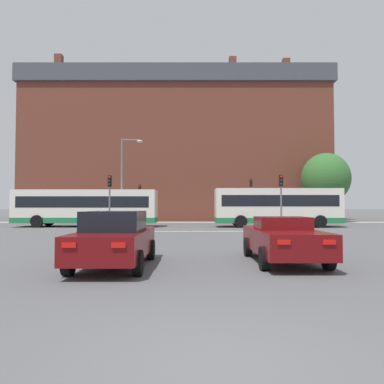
# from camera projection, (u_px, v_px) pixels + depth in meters

# --- Properties ---
(ground_plane) EXTENTS (400.00, 400.00, 0.00)m
(ground_plane) POSITION_uv_depth(u_px,v_px,m) (222.00, 366.00, 3.99)
(ground_plane) COLOR #545456
(stop_line_strip) EXTENTS (9.16, 0.30, 0.01)m
(stop_line_strip) POSITION_uv_depth(u_px,v_px,m) (196.00, 231.00, 25.32)
(stop_line_strip) COLOR silver
(stop_line_strip) RESTS_ON ground_plane
(far_pavement) EXTENTS (70.18, 2.50, 0.01)m
(far_pavement) POSITION_uv_depth(u_px,v_px,m) (194.00, 222.00, 39.55)
(far_pavement) COLOR #A09B91
(far_pavement) RESTS_ON ground_plane
(brick_civic_building) EXTENTS (36.86, 15.93, 20.60)m
(brick_civic_building) POSITION_uv_depth(u_px,v_px,m) (176.00, 151.00, 49.93)
(brick_civic_building) COLOR brown
(brick_civic_building) RESTS_ON ground_plane
(car_saloon_left) EXTENTS (1.94, 4.54, 1.57)m
(car_saloon_left) POSITION_uv_depth(u_px,v_px,m) (114.00, 239.00, 10.55)
(car_saloon_left) COLOR #600C0F
(car_saloon_left) RESTS_ON ground_plane
(car_roadster_right) EXTENTS (1.96, 4.58, 1.38)m
(car_roadster_right) POSITION_uv_depth(u_px,v_px,m) (282.00, 239.00, 11.39)
(car_roadster_right) COLOR #600C0F
(car_roadster_right) RESTS_ON ground_plane
(bus_crossing_lead) EXTENTS (10.16, 2.69, 3.15)m
(bus_crossing_lead) POSITION_uv_depth(u_px,v_px,m) (276.00, 206.00, 30.80)
(bus_crossing_lead) COLOR silver
(bus_crossing_lead) RESTS_ON ground_plane
(bus_crossing_trailing) EXTENTS (11.63, 2.77, 3.05)m
(bus_crossing_trailing) POSITION_uv_depth(u_px,v_px,m) (85.00, 207.00, 31.10)
(bus_crossing_trailing) COLOR silver
(bus_crossing_trailing) RESTS_ON ground_plane
(traffic_light_near_left) EXTENTS (0.26, 0.31, 3.89)m
(traffic_light_near_left) POSITION_uv_depth(u_px,v_px,m) (108.00, 193.00, 26.32)
(traffic_light_near_left) COLOR slate
(traffic_light_near_left) RESTS_ON ground_plane
(traffic_light_far_left) EXTENTS (0.26, 0.31, 3.93)m
(traffic_light_far_left) POSITION_uv_depth(u_px,v_px,m) (139.00, 197.00, 38.64)
(traffic_light_far_left) COLOR slate
(traffic_light_far_left) RESTS_ON ground_plane
(traffic_light_near_right) EXTENTS (0.26, 0.31, 3.93)m
(traffic_light_near_right) POSITION_uv_depth(u_px,v_px,m) (280.00, 193.00, 26.44)
(traffic_light_near_right) COLOR slate
(traffic_light_near_right) RESTS_ON ground_plane
(traffic_light_far_right) EXTENTS (0.26, 0.31, 4.56)m
(traffic_light_far_right) POSITION_uv_depth(u_px,v_px,m) (250.00, 193.00, 38.81)
(traffic_light_far_right) COLOR slate
(traffic_light_far_right) RESTS_ON ground_plane
(street_lamp_junction) EXTENTS (1.79, 0.36, 7.35)m
(street_lamp_junction) POSITION_uv_depth(u_px,v_px,m) (124.00, 173.00, 30.91)
(street_lamp_junction) COLOR slate
(street_lamp_junction) RESTS_ON ground_plane
(pedestrian_waiting) EXTENTS (0.44, 0.30, 1.81)m
(pedestrian_waiting) POSITION_uv_depth(u_px,v_px,m) (101.00, 212.00, 39.37)
(pedestrian_waiting) COLOR brown
(pedestrian_waiting) RESTS_ON ground_plane
(tree_by_building) EXTENTS (5.10, 5.10, 7.37)m
(tree_by_building) POSITION_uv_depth(u_px,v_px,m) (325.00, 178.00, 39.85)
(tree_by_building) COLOR #4C3823
(tree_by_building) RESTS_ON ground_plane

